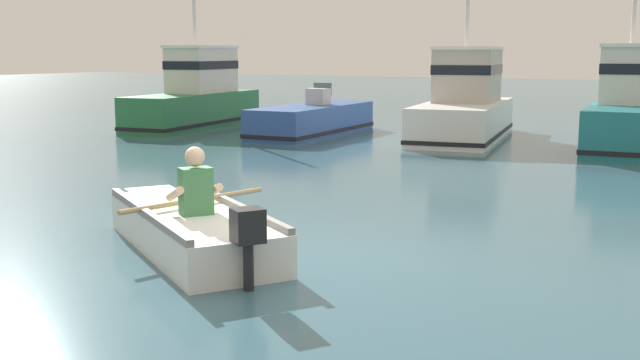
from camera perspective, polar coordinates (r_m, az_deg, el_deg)
ground_plane at (r=8.31m, az=-2.32°, el=-5.86°), size 120.00×120.00×0.00m
rowboat_with_person at (r=8.76m, az=-9.59°, el=-3.49°), size 3.34×2.70×1.19m
moored_boat_green at (r=23.21m, az=-9.15°, el=6.11°), size 2.11×5.72×4.85m
moored_boat_blue at (r=20.81m, az=-0.56°, el=4.45°), size 1.64×4.78×1.37m
moored_boat_white at (r=20.22m, az=10.72°, el=5.51°), size 2.61×5.70×4.12m
moored_boat_teal at (r=19.38m, az=21.91°, el=4.91°), size 1.92×5.73×4.35m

